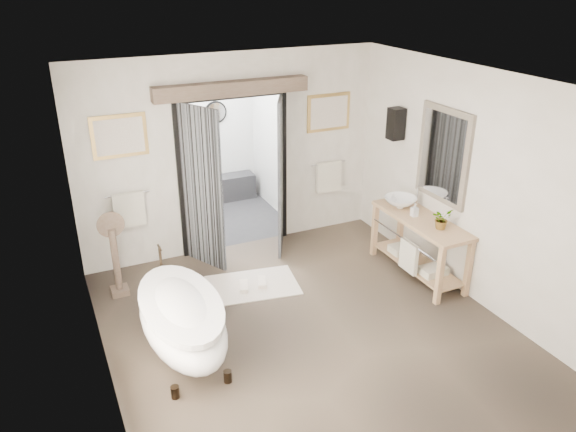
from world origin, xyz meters
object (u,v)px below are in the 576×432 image
object	(u,v)px
clawfoot_tub	(182,318)
basin	(400,202)
rug	(252,285)
vanity	(418,242)

from	to	relation	value
clawfoot_tub	basin	distance (m)	3.49
clawfoot_tub	basin	size ratio (longest dim) A/B	4.13
rug	basin	size ratio (longest dim) A/B	2.64
rug	basin	distance (m)	2.35
rug	clawfoot_tub	bearing A→B (deg)	-140.18
basin	vanity	bearing A→B (deg)	-108.68
vanity	rug	xyz separation A→B (m)	(-2.18, 0.67, -0.50)
clawfoot_tub	vanity	xyz separation A→B (m)	(3.39, 0.34, 0.06)
vanity	basin	size ratio (longest dim) A/B	3.52
vanity	clawfoot_tub	bearing A→B (deg)	-174.23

